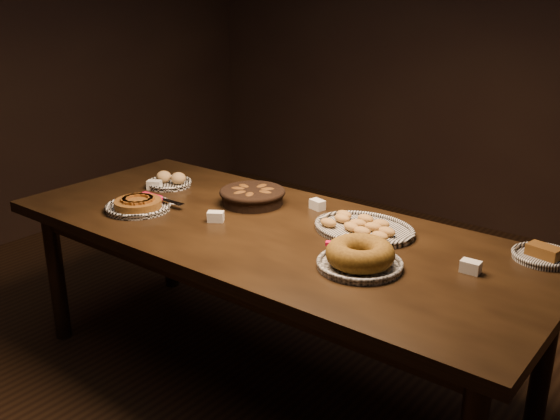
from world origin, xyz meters
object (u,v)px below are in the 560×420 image
Objects in this scene: apple_tart_plate at (138,205)px; bundt_cake_plate at (360,257)px; madeleine_platter at (363,228)px; buffet_table at (270,244)px.

apple_tart_plate is 0.91× the size of bundt_cake_plate.
bundt_cake_plate reaches higher than madeleine_platter.
apple_tart_plate is 0.74× the size of madeleine_platter.
buffet_table is 0.66m from apple_tart_plate.
madeleine_platter is at bearing 124.98° from bundt_cake_plate.
bundt_cake_plate is at bearing -11.86° from buffet_table.
bundt_cake_plate is (1.13, 0.09, 0.02)m from apple_tart_plate.
madeleine_platter is (0.34, 0.21, 0.09)m from buffet_table.
bundt_cake_plate reaches higher than buffet_table.
bundt_cake_plate reaches higher than apple_tart_plate.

